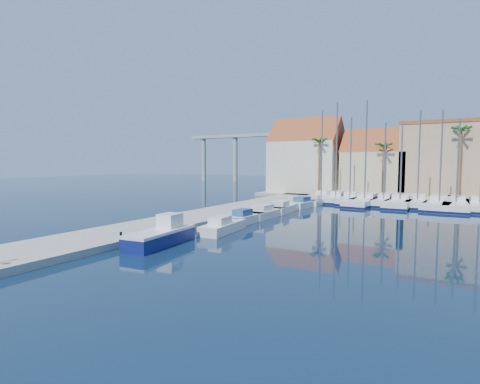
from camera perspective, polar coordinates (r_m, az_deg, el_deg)
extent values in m
plane|color=black|center=(23.37, -6.99, -10.02)|extent=(260.00, 260.00, 0.00)
cube|color=gray|center=(39.23, -5.59, -3.71)|extent=(6.00, 77.00, 0.50)
cube|color=gray|center=(66.36, 26.81, -0.81)|extent=(54.00, 16.00, 0.50)
cylinder|color=black|center=(27.94, -17.71, -6.28)|extent=(0.18, 0.18, 0.44)
cube|color=navy|center=(27.25, -12.07, -7.01)|extent=(2.57, 6.18, 0.90)
cube|color=white|center=(27.15, -12.09, -5.87)|extent=(2.57, 6.18, 0.20)
cube|color=white|center=(28.01, -10.63, -4.38)|extent=(1.45, 1.72, 1.10)
cube|color=white|center=(31.58, -2.58, -5.42)|extent=(2.28, 5.70, 0.80)
cube|color=white|center=(30.99, -3.06, -4.31)|extent=(1.42, 2.05, 0.60)
cube|color=white|center=(36.31, 0.83, -4.11)|extent=(1.88, 5.40, 0.80)
cube|color=navy|center=(35.76, 0.39, -3.11)|extent=(1.26, 1.91, 0.60)
cube|color=white|center=(40.34, 3.93, -3.26)|extent=(2.21, 6.72, 0.80)
cube|color=white|center=(39.65, 3.50, -2.37)|extent=(1.52, 2.36, 0.60)
cube|color=white|center=(44.37, 6.52, -2.56)|extent=(2.36, 6.26, 0.80)
cube|color=white|center=(43.71, 6.26, -1.74)|extent=(1.51, 2.23, 0.60)
cube|color=white|center=(50.05, 9.76, -1.80)|extent=(2.65, 6.62, 0.80)
cube|color=navy|center=(49.40, 9.44, -1.06)|extent=(1.65, 2.38, 0.60)
cube|color=white|center=(53.50, 11.58, -1.42)|extent=(2.01, 6.24, 0.80)
cube|color=white|center=(52.84, 11.38, -0.72)|extent=(1.40, 2.19, 0.60)
cube|color=white|center=(57.58, 12.38, -0.91)|extent=(2.44, 9.10, 1.00)
cube|color=#0C143F|center=(57.61, 12.38, -1.23)|extent=(2.50, 9.16, 0.28)
cube|color=white|center=(58.37, 12.67, -0.06)|extent=(1.68, 2.74, 0.60)
cylinder|color=slate|center=(56.92, 12.35, 5.83)|extent=(0.20, 0.20, 12.50)
cube|color=white|center=(56.84, 14.49, -1.02)|extent=(2.61, 8.46, 1.00)
cube|color=#0C143F|center=(56.87, 14.48, -1.34)|extent=(2.68, 8.52, 0.28)
cube|color=white|center=(57.55, 14.77, -0.16)|extent=(1.65, 2.58, 0.60)
cylinder|color=slate|center=(56.22, 14.50, 6.30)|extent=(0.20, 0.20, 13.47)
cube|color=white|center=(56.10, 16.45, -1.13)|extent=(2.99, 9.53, 1.00)
cube|color=#0C143F|center=(56.13, 16.45, -1.46)|extent=(3.06, 9.60, 0.28)
cube|color=white|center=(56.95, 16.64, -0.25)|extent=(1.87, 2.92, 0.60)
cylinder|color=slate|center=(55.39, 16.51, 5.10)|extent=(0.20, 0.20, 11.18)
cube|color=white|center=(54.42, 18.62, -1.36)|extent=(3.99, 12.09, 1.00)
cube|color=#0C143F|center=(54.45, 18.61, -1.69)|extent=(4.05, 12.15, 0.28)
cube|color=white|center=(55.48, 18.98, -0.43)|extent=(2.43, 3.72, 0.60)
cylinder|color=slate|center=(53.61, 18.64, 6.15)|extent=(0.20, 0.20, 13.18)
cube|color=white|center=(54.96, 21.11, -1.37)|extent=(2.70, 8.78, 1.00)
cube|color=#0C143F|center=(54.99, 21.10, -1.70)|extent=(2.76, 8.84, 0.28)
cube|color=white|center=(55.73, 21.32, -0.47)|extent=(1.71, 2.68, 0.60)
cylinder|color=slate|center=(54.27, 21.18, 4.46)|extent=(0.20, 0.20, 10.15)
cube|color=white|center=(54.45, 23.27, -1.49)|extent=(3.20, 11.68, 1.00)
cube|color=#0C143F|center=(54.48, 23.26, -1.82)|extent=(3.26, 11.74, 0.28)
cube|color=white|center=(55.52, 23.46, -0.55)|extent=(2.17, 3.52, 0.60)
cylinder|color=slate|center=(53.61, 23.37, 4.42)|extent=(0.20, 0.20, 10.20)
cube|color=white|center=(55.06, 25.44, -1.49)|extent=(2.55, 9.53, 1.00)
cube|color=#0C143F|center=(55.09, 25.43, -1.82)|extent=(2.61, 9.59, 0.28)
cube|color=white|center=(55.93, 25.54, -0.59)|extent=(1.75, 2.87, 0.60)
cylinder|color=slate|center=(54.33, 25.63, 5.08)|extent=(0.20, 0.20, 11.61)
cube|color=white|center=(54.19, 28.15, -1.68)|extent=(4.01, 12.10, 1.00)
cube|color=#0C143F|center=(54.23, 28.14, -2.02)|extent=(4.08, 12.16, 0.28)
cube|color=white|center=(55.30, 28.32, -0.74)|extent=(2.44, 3.73, 0.60)
cylinder|color=slate|center=(53.35, 28.32, 4.90)|extent=(0.20, 0.20, 11.41)
cube|color=white|center=(53.71, 30.06, -1.80)|extent=(2.95, 10.99, 1.00)
cube|color=#0C143F|center=(53.75, 30.04, -2.14)|extent=(3.01, 11.05, 0.28)
cube|color=white|center=(54.73, 30.10, -0.86)|extent=(2.03, 3.31, 0.60)
cylinder|color=slate|center=(52.90, 30.29, 4.14)|extent=(0.20, 0.20, 10.12)
cube|color=white|center=(54.59, 32.65, -1.82)|extent=(3.14, 10.26, 1.00)
cube|color=#0C143F|center=(54.62, 32.64, -2.15)|extent=(3.21, 10.32, 0.28)
cube|color=white|center=(55.52, 32.59, -0.89)|extent=(2.00, 3.13, 0.60)
cube|color=beige|center=(69.20, 10.11, 3.75)|extent=(12.00, 9.00, 9.00)
cube|color=maroon|center=(69.29, 10.16, 7.47)|extent=(12.30, 9.00, 9.00)
cube|color=#C7B88C|center=(66.08, 19.93, 2.65)|extent=(10.00, 8.00, 7.00)
cube|color=maroon|center=(66.08, 20.01, 5.68)|extent=(10.30, 8.00, 8.00)
cube|color=tan|center=(66.02, 29.59, 4.07)|extent=(14.00, 10.00, 11.00)
cube|color=maroon|center=(66.28, 29.79, 9.04)|extent=(14.20, 10.20, 0.50)
cylinder|color=brown|center=(63.17, 11.97, 3.65)|extent=(0.36, 0.36, 9.00)
sphere|color=#195418|center=(63.26, 12.04, 7.60)|extent=(2.60, 2.60, 2.60)
cylinder|color=brown|center=(60.81, 20.96, 2.95)|extent=(0.36, 0.36, 8.00)
sphere|color=#195418|center=(60.84, 21.07, 6.58)|extent=(2.60, 2.60, 2.60)
cylinder|color=brown|center=(60.02, 30.47, 3.57)|extent=(0.36, 0.36, 10.00)
sphere|color=#195418|center=(60.19, 30.66, 8.18)|extent=(2.60, 2.60, 2.60)
cube|color=#9E9E99|center=(112.87, 2.80, 8.66)|extent=(48.00, 2.20, 0.90)
cylinder|color=#9E9E99|center=(123.06, -5.55, 5.04)|extent=(1.40, 1.40, 14.00)
cylinder|color=#9E9E99|center=(116.47, -0.73, 5.09)|extent=(1.40, 1.40, 14.00)
cylinder|color=#9E9E99|center=(110.81, 4.63, 5.11)|extent=(1.40, 1.40, 14.00)
cylinder|color=#9E9E99|center=(106.20, 10.51, 5.07)|extent=(1.40, 1.40, 14.00)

